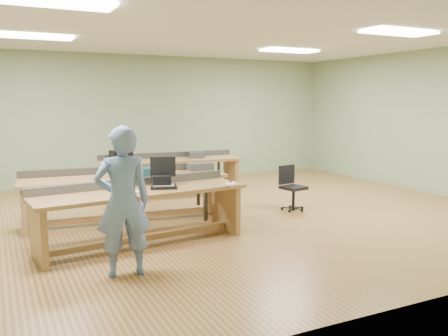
{
  "coord_description": "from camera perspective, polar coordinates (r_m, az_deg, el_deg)",
  "views": [
    {
      "loc": [
        -3.23,
        -7.06,
        1.92
      ],
      "look_at": [
        -0.07,
        -0.6,
        0.9
      ],
      "focal_mm": 38.0,
      "sensor_mm": 36.0,
      "label": 1
    }
  ],
  "objects": [
    {
      "name": "camera_bag",
      "position": [
        6.49,
        -7.47,
        -1.65
      ],
      "size": [
        0.28,
        0.22,
        0.17
      ],
      "primitive_type": "cube",
      "rotation": [
        0.0,
        0.0,
        -0.3
      ],
      "color": "black",
      "rests_on": "workbench_front"
    },
    {
      "name": "keyboard",
      "position": [
        6.14,
        -11.32,
        -2.97
      ],
      "size": [
        0.44,
        0.21,
        0.02
      ],
      "primitive_type": "cube",
      "rotation": [
        0.0,
        0.0,
        0.18
      ],
      "color": "beige",
      "rests_on": "workbench_front"
    },
    {
      "name": "wall_front",
      "position": [
        4.47,
        20.36,
        2.17
      ],
      "size": [
        10.0,
        0.04,
        3.0
      ],
      "primitive_type": "cube",
      "color": "gray",
      "rests_on": "floor"
    },
    {
      "name": "ceiling",
      "position": [
        7.84,
        -1.55,
        15.97
      ],
      "size": [
        10.0,
        10.0,
        0.0
      ],
      "primitive_type": "plane",
      "color": "silver",
      "rests_on": "wall_back"
    },
    {
      "name": "drinks_can",
      "position": [
        7.51,
        -13.95,
        -0.72
      ],
      "size": [
        0.06,
        0.06,
        0.11
      ],
      "primitive_type": "cylinder",
      "rotation": [
        0.0,
        0.0,
        0.07
      ],
      "color": "white",
      "rests_on": "workbench_mid"
    },
    {
      "name": "fluor_panels",
      "position": [
        7.84,
        -1.55,
        15.75
      ],
      "size": [
        6.2,
        3.5,
        0.03
      ],
      "color": "white",
      "rests_on": "ceiling"
    },
    {
      "name": "laptop_base",
      "position": [
        6.47,
        -7.29,
        -2.25
      ],
      "size": [
        0.42,
        0.38,
        0.04
      ],
      "primitive_type": "cube",
      "rotation": [
        0.0,
        0.0,
        -0.31
      ],
      "color": "black",
      "rests_on": "workbench_front"
    },
    {
      "name": "laptop_screen",
      "position": [
        6.57,
        -7.36,
        0.15
      ],
      "size": [
        0.34,
        0.12,
        0.27
      ],
      "primitive_type": "cube",
      "rotation": [
        0.0,
        0.0,
        -0.31
      ],
      "color": "black",
      "rests_on": "laptop_base"
    },
    {
      "name": "tray_back",
      "position": [
        9.87,
        -3.29,
        1.58
      ],
      "size": [
        0.34,
        0.28,
        0.12
      ],
      "primitive_type": "cube",
      "rotation": [
        0.0,
        0.0,
        -0.21
      ],
      "color": "#39393B",
      "rests_on": "workbench_back"
    },
    {
      "name": "workbench_front",
      "position": [
        6.44,
        -9.94,
        -4.29
      ],
      "size": [
        2.92,
        1.09,
        0.86
      ],
      "rotation": [
        0.0,
        0.0,
        0.12
      ],
      "color": "#AB7448",
      "rests_on": "floor"
    },
    {
      "name": "workbench_mid",
      "position": [
        7.67,
        -11.84,
        -2.31
      ],
      "size": [
        3.22,
        1.11,
        0.86
      ],
      "rotation": [
        0.0,
        0.0,
        -0.09
      ],
      "color": "#AB7448",
      "rests_on": "floor"
    },
    {
      "name": "floor",
      "position": [
        8.0,
        -1.47,
        -5.84
      ],
      "size": [
        10.0,
        10.0,
        0.0
      ],
      "primitive_type": "plane",
      "color": "olive",
      "rests_on": "ground"
    },
    {
      "name": "wall_right",
      "position": [
        10.85,
        23.37,
        5.18
      ],
      "size": [
        0.04,
        8.0,
        3.0
      ],
      "primitive_type": "cube",
      "color": "gray",
      "rests_on": "floor"
    },
    {
      "name": "wall_back",
      "position": [
        11.53,
        -9.85,
        5.84
      ],
      "size": [
        10.0,
        0.04,
        3.0
      ],
      "primitive_type": "cube",
      "color": "gray",
      "rests_on": "floor"
    },
    {
      "name": "parts_bin_grey",
      "position": [
        8.14,
        -2.93,
        0.2
      ],
      "size": [
        0.43,
        0.27,
        0.12
      ],
      "primitive_type": "cube",
      "rotation": [
        0.0,
        0.0,
        -0.0
      ],
      "color": "#39393B",
      "rests_on": "workbench_mid"
    },
    {
      "name": "mug",
      "position": [
        7.65,
        -12.9,
        -0.56
      ],
      "size": [
        0.13,
        0.13,
        0.1
      ],
      "primitive_type": "imported",
      "rotation": [
        0.0,
        0.0,
        0.01
      ],
      "color": "#39393B",
      "rests_on": "workbench_mid"
    },
    {
      "name": "person",
      "position": [
        5.29,
        -12.06,
        -3.99
      ],
      "size": [
        0.64,
        0.46,
        1.66
      ],
      "primitive_type": "imported",
      "rotation": [
        0.0,
        0.0,
        3.04
      ],
      "color": "#6980AC",
      "rests_on": "floor"
    },
    {
      "name": "workbench_back",
      "position": [
        9.72,
        -6.41,
        -0.06
      ],
      "size": [
        2.88,
        0.93,
        0.86
      ],
      "rotation": [
        0.0,
        0.0,
        -0.06
      ],
      "color": "#AB7448",
      "rests_on": "floor"
    },
    {
      "name": "trackball_mouse",
      "position": [
        6.53,
        0.82,
        -1.94
      ],
      "size": [
        0.2,
        0.22,
        0.07
      ],
      "primitive_type": "ellipsoid",
      "rotation": [
        0.0,
        0.0,
        -0.39
      ],
      "color": "white",
      "rests_on": "workbench_front"
    },
    {
      "name": "storage_box_back",
      "position": [
        9.46,
        -12.29,
        1.43
      ],
      "size": [
        0.43,
        0.34,
        0.22
      ],
      "primitive_type": "cube",
      "rotation": [
        0.0,
        0.0,
        0.18
      ],
      "color": "black",
      "rests_on": "workbench_back"
    },
    {
      "name": "task_chair",
      "position": [
        8.49,
        8.16,
        -3.11
      ],
      "size": [
        0.5,
        0.5,
        0.79
      ],
      "rotation": [
        0.0,
        0.0,
        0.2
      ],
      "color": "black",
      "rests_on": "floor"
    },
    {
      "name": "parts_bin_teal",
      "position": [
        7.58,
        -9.43,
        -0.45
      ],
      "size": [
        0.41,
        0.33,
        0.13
      ],
      "primitive_type": "cube",
      "rotation": [
        0.0,
        0.0,
        0.18
      ],
      "color": "#13393E",
      "rests_on": "workbench_mid"
    }
  ]
}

